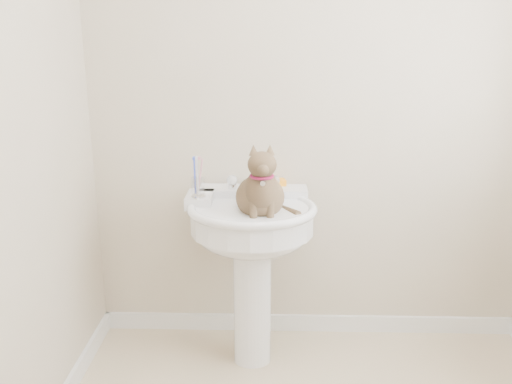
{
  "coord_description": "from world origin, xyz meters",
  "views": [
    {
      "loc": [
        -0.21,
        -1.53,
        1.55
      ],
      "look_at": [
        -0.27,
        0.78,
        0.87
      ],
      "focal_mm": 38.0,
      "sensor_mm": 36.0,
      "label": 1
    }
  ],
  "objects": [
    {
      "name": "toothbrush_cup",
      "position": [
        -0.54,
        0.83,
        0.88
      ],
      "size": [
        0.07,
        0.07,
        0.19
      ],
      "rotation": [
        0.0,
        0.0,
        0.04
      ],
      "color": "silver",
      "rests_on": "pedestal_sink"
    },
    {
      "name": "cat",
      "position": [
        -0.25,
        0.74,
        0.88
      ],
      "size": [
        0.24,
        0.3,
        0.44
      ],
      "rotation": [
        0.0,
        0.0,
        0.09
      ],
      "color": "brown",
      "rests_on": "pedestal_sink"
    },
    {
      "name": "pedestal_sink",
      "position": [
        -0.29,
        0.81,
        0.65
      ],
      "size": [
        0.6,
        0.59,
        0.83
      ],
      "color": "white",
      "rests_on": "floor"
    },
    {
      "name": "wall_front",
      "position": [
        0.0,
        -1.1,
        1.25
      ],
      "size": [
        2.2,
        0.0,
        2.5
      ],
      "primitive_type": null,
      "color": "beige",
      "rests_on": "ground"
    },
    {
      "name": "wall_back",
      "position": [
        0.0,
        1.1,
        1.25
      ],
      "size": [
        2.2,
        0.0,
        2.5
      ],
      "primitive_type": null,
      "color": "beige",
      "rests_on": "ground"
    },
    {
      "name": "soap_bar",
      "position": [
        -0.18,
        1.04,
        0.85
      ],
      "size": [
        0.1,
        0.08,
        0.03
      ],
      "primitive_type": "cube",
      "rotation": [
        0.0,
        0.0,
        0.24
      ],
      "color": "orange",
      "rests_on": "pedestal_sink"
    },
    {
      "name": "faucet",
      "position": [
        -0.29,
        0.96,
        0.87
      ],
      "size": [
        0.28,
        0.12,
        0.14
      ],
      "color": "silver",
      "rests_on": "pedestal_sink"
    },
    {
      "name": "baseboard_back",
      "position": [
        0.0,
        1.09,
        0.04
      ],
      "size": [
        2.2,
        0.02,
        0.09
      ],
      "primitive_type": "cube",
      "color": "white",
      "rests_on": "floor"
    }
  ]
}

